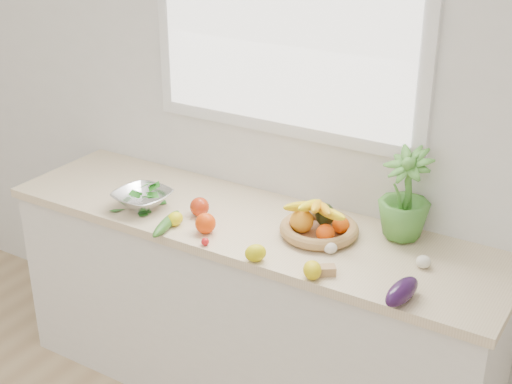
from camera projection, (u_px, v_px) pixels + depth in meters
The scene contains 20 objects.
back_wall at pixel (285, 100), 3.08m from camera, with size 4.50×0.02×2.70m, color white.
counter_cabinet at pixel (249, 313), 3.23m from camera, with size 2.20×0.58×0.86m, color silver.
countertop at pixel (248, 224), 3.04m from camera, with size 2.24×0.62×0.04m, color beige.
window_frame at pixel (285, 7), 2.90m from camera, with size 1.30×0.03×1.10m, color white.
window_pane at pixel (282, 8), 2.89m from camera, with size 1.18×0.01×0.98m, color white.
orange_loose at pixel (205, 223), 2.91m from camera, with size 0.09×0.09×0.09m, color #E43F07.
lemon_a at pixel (175, 219), 2.97m from camera, with size 0.06×0.07×0.06m, color yellow.
lemon_b at pixel (255, 253), 2.70m from camera, with size 0.07×0.08×0.07m, color #D1C70B.
lemon_c at pixel (312, 270), 2.59m from camera, with size 0.07×0.08×0.07m, color yellow.
apple at pixel (200, 207), 3.05m from camera, with size 0.08×0.08×0.08m, color #B82E0E.
ginger at pixel (321, 271), 2.62m from camera, with size 0.11×0.04×0.03m, color tan.
garlic_a at pixel (423, 262), 2.66m from camera, with size 0.06×0.06×0.05m, color silver.
garlic_b at pixel (328, 239), 2.83m from camera, with size 0.05×0.05×0.04m, color silver.
garlic_c at pixel (330, 248), 2.76m from camera, with size 0.05×0.05×0.05m, color silver.
eggplant at pixel (402, 292), 2.44m from camera, with size 0.07×0.19×0.08m, color #260E35.
cucumber at pixel (166, 224), 2.95m from camera, with size 0.05×0.25×0.05m, color #235A1A.
radish at pixel (205, 242), 2.82m from camera, with size 0.03×0.03×0.03m, color red.
potted_herb at pixel (405, 193), 2.80m from camera, with size 0.21×0.21×0.37m, color #488B32.
fruit_basket at pixel (318, 224), 2.89m from camera, with size 0.41×0.41×0.18m.
colander_with_spinach at pixel (142, 195), 3.11m from camera, with size 0.25×0.25×0.12m.
Camera 1 is at (1.45, -0.34, 2.26)m, focal length 50.00 mm.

